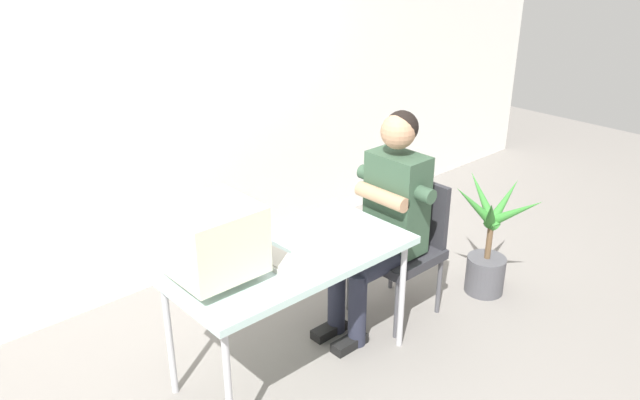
# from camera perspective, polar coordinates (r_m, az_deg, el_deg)

# --- Properties ---
(ground_plane) EXTENTS (12.00, 12.00, 0.00)m
(ground_plane) POSITION_cam_1_polar(r_m,az_deg,el_deg) (3.73, -2.47, -14.97)
(ground_plane) COLOR gray
(wall_back) EXTENTS (8.00, 0.10, 3.00)m
(wall_back) POSITION_cam_1_polar(r_m,az_deg,el_deg) (4.32, -11.89, 12.11)
(wall_back) COLOR silver
(wall_back) RESTS_ON ground_plane
(desk) EXTENTS (1.34, 0.66, 0.74)m
(desk) POSITION_cam_1_polar(r_m,az_deg,el_deg) (3.35, -2.67, -5.74)
(desk) COLOR #B7B7BC
(desk) RESTS_ON ground_plane
(crt_monitor) EXTENTS (0.42, 0.40, 0.39)m
(crt_monitor) POSITION_cam_1_polar(r_m,az_deg,el_deg) (3.03, -9.74, -3.54)
(crt_monitor) COLOR beige
(crt_monitor) RESTS_ON desk
(keyboard) EXTENTS (0.19, 0.45, 0.03)m
(keyboard) POSITION_cam_1_polar(r_m,az_deg,el_deg) (3.23, -3.91, -5.49)
(keyboard) COLOR silver
(keyboard) RESTS_ON desk
(office_chair) EXTENTS (0.47, 0.47, 0.88)m
(office_chair) POSITION_cam_1_polar(r_m,az_deg,el_deg) (4.02, 7.63, -3.73)
(office_chair) COLOR #4C4C51
(office_chair) RESTS_ON ground_plane
(person_seated) EXTENTS (0.70, 0.56, 1.36)m
(person_seated) POSITION_cam_1_polar(r_m,az_deg,el_deg) (3.78, 5.97, -1.30)
(person_seated) COLOR #334C38
(person_seated) RESTS_ON ground_plane
(potted_plant) EXTENTS (0.61, 0.59, 0.83)m
(potted_plant) POSITION_cam_1_polar(r_m,az_deg,el_deg) (4.38, 15.14, -4.16)
(potted_plant) COLOR #4C4C51
(potted_plant) RESTS_ON ground_plane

